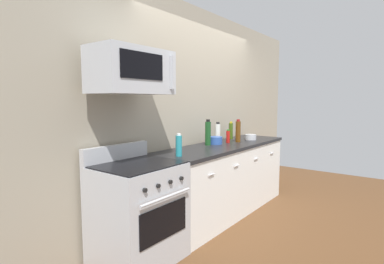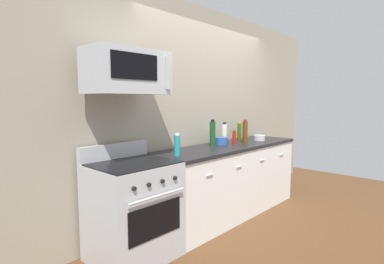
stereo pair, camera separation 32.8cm
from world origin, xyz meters
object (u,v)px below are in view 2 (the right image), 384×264
Objects in this scene: bottle_dish_soap at (177,145)px; bottle_wine_amber at (245,132)px; bottle_olive_oil at (239,131)px; bowl_blue_mixing at (221,141)px; microwave at (127,72)px; range_oven at (133,210)px; bottle_wine_green at (213,133)px; bottle_vinegar_white at (224,133)px; bowl_steel_prep at (259,138)px; bottle_hot_sauce_red at (234,137)px.

bottle_dish_soap is 0.75× the size of bottle_wine_amber.
bottle_olive_oil is 1.43× the size of bowl_blue_mixing.
microwave is at bearing 177.44° from bottle_wine_amber.
microwave is at bearing 89.71° from range_oven.
range_oven is at bearing -174.37° from bottle_wine_green.
bottle_vinegar_white is 0.56m from bowl_steel_prep.
bottle_wine_amber is at bearing -56.16° from bottle_vinegar_white.
microwave is 3.16× the size of bottle_dish_soap.
range_oven is 1.93m from bottle_wine_amber.
bowl_steel_prep is 0.70m from bowl_blue_mixing.
bottle_hot_sauce_red is at bearing -155.40° from bottle_olive_oil.
bottle_hot_sauce_red is at bearing 168.96° from bowl_steel_prep.
bottle_vinegar_white is at bearing 12.46° from bottle_dish_soap.
bottle_wine_green is at bearing -169.61° from bottle_vinegar_white.
bowl_blue_mixing is (-0.19, 0.08, -0.04)m from bottle_hot_sauce_red.
bottle_wine_amber is 1.93× the size of bowl_steel_prep.
bottle_wine_amber is at bearing 175.65° from bowl_steel_prep.
bowl_blue_mixing is at bearing -8.26° from bottle_wine_green.
bottle_hot_sauce_red is 0.21m from bowl_blue_mixing.
microwave is 4.09× the size of bottle_hot_sauce_red.
microwave reaches higher than bottle_hot_sauce_red.
bowl_steel_prep is at bearing -1.66° from range_oven.
bottle_hot_sauce_red is at bearing -22.42° from bowl_blue_mixing.
bowl_blue_mixing is at bearing -170.64° from bottle_olive_oil.
bottle_wine_amber is 1.72× the size of bowl_blue_mixing.
bottle_vinegar_white is 0.87× the size of bottle_wine_amber.
bottle_wine_amber is at bearing -1.17° from range_oven.
bottle_wine_amber is (1.31, 0.02, 0.04)m from bottle_dish_soap.
bottle_hot_sauce_red reaches higher than range_oven.
bottle_olive_oil reaches higher than range_oven.
microwave is 2.24× the size of bottle_wine_green.
range_oven is 5.87× the size of bottle_hot_sauce_red.
range_oven is at bearing -173.41° from bottle_vinegar_white.
bottle_olive_oil is at bearing 5.68° from range_oven.
bottle_hot_sauce_red is 1.00× the size of bowl_blue_mixing.
bottle_wine_amber is at bearing -19.13° from bottle_wine_green.
bottle_wine_green reaches higher than bottle_vinegar_white.
bottle_vinegar_white reaches higher than bottle_dish_soap.
range_oven is at bearing -178.89° from bottle_hot_sauce_red.
bottle_olive_oil is (1.53, 0.27, 0.01)m from bottle_dish_soap.
bottle_olive_oil is 0.83× the size of bottle_wine_amber.
microwave is 4.07× the size of bowl_blue_mixing.
bottle_hot_sauce_red is 0.58× the size of bottle_wine_amber.
bottle_wine_green is at bearing -174.22° from bottle_olive_oil.
bottle_hot_sauce_red is (1.68, 0.03, 0.54)m from range_oven.
bottle_hot_sauce_red is at bearing -89.02° from bottle_vinegar_white.
bottle_wine_green is (-0.34, 0.10, 0.07)m from bottle_hot_sauce_red.
bottle_vinegar_white reaches higher than bottle_olive_oil.
bottle_dish_soap is 0.90× the size of bottle_olive_oil.
bottle_vinegar_white is (1.16, 0.26, 0.02)m from bottle_dish_soap.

